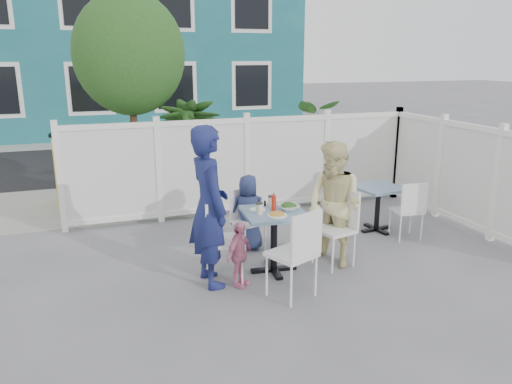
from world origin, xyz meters
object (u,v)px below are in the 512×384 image
object	(u,v)px
toddler	(239,255)
spare_table	(378,197)
man	(209,207)
boy	(248,213)
chair_right	(339,222)
woman	(334,205)
chair_near	(298,248)
chair_left	(217,234)
main_table	(274,225)
chair_back	(246,215)
utility_cabinet	(77,169)

from	to	relation	value
toddler	spare_table	bearing A→B (deg)	-14.72
man	boy	xyz separation A→B (m)	(0.75, 0.86, -0.41)
chair_right	woman	world-z (taller)	woman
man	toddler	bearing A→B (deg)	-130.34
woman	chair_near	bearing A→B (deg)	-71.61
chair_left	chair_near	distance (m)	1.02
main_table	man	distance (m)	0.88
spare_table	chair_back	bearing A→B (deg)	-178.49
utility_cabinet	spare_table	distance (m)	5.28
spare_table	chair_left	bearing A→B (deg)	-161.97
woman	toddler	distance (m)	1.39
utility_cabinet	boy	xyz separation A→B (m)	(2.19, -3.17, -0.09)
chair_right	utility_cabinet	bearing A→B (deg)	23.54
chair_near	boy	world-z (taller)	boy
man	chair_right	bearing A→B (deg)	-95.10
toddler	main_table	bearing A→B (deg)	-12.26
chair_back	chair_right	bearing A→B (deg)	122.19
main_table	chair_back	xyz separation A→B (m)	(-0.09, 0.82, -0.11)
man	chair_near	bearing A→B (deg)	-136.63
chair_back	boy	xyz separation A→B (m)	(0.03, -0.01, 0.04)
utility_cabinet	spare_table	world-z (taller)	utility_cabinet
spare_table	woman	distance (m)	1.54
chair_right	woman	size ratio (longest dim) A/B	0.62
utility_cabinet	man	bearing A→B (deg)	-62.70
chair_right	boy	xyz separation A→B (m)	(-0.92, 0.86, -0.04)
chair_near	woman	world-z (taller)	woman
chair_near	toddler	world-z (taller)	chair_near
woman	boy	xyz separation A→B (m)	(-0.85, 0.84, -0.26)
chair_right	chair_near	world-z (taller)	chair_near
utility_cabinet	chair_left	distance (m)	4.28
chair_left	chair_back	size ratio (longest dim) A/B	1.20
main_table	boy	xyz separation A→B (m)	(-0.06, 0.80, -0.07)
spare_table	man	xyz separation A→B (m)	(-2.82, -0.93, 0.39)
main_table	woman	bearing A→B (deg)	-2.32
spare_table	boy	size ratio (longest dim) A/B	0.70
spare_table	chair_back	xyz separation A→B (m)	(-2.10, -0.06, -0.05)
chair_right	chair_back	size ratio (longest dim) A/B	1.16
chair_back	toddler	distance (m)	1.16
chair_back	boy	bearing A→B (deg)	144.25
chair_near	boy	distance (m)	1.56
chair_left	toddler	size ratio (longest dim) A/B	1.30
chair_near	man	xyz separation A→B (m)	(-0.79, 0.69, 0.34)
chair_left	chair_back	bearing A→B (deg)	153.11
spare_table	toddler	bearing A→B (deg)	-155.92
chair_left	boy	size ratio (longest dim) A/B	0.96
main_table	spare_table	xyz separation A→B (m)	(2.01, 0.87, -0.06)
boy	man	bearing A→B (deg)	69.00
chair_right	chair_near	xyz separation A→B (m)	(-0.88, -0.70, 0.02)
man	toddler	distance (m)	0.65
utility_cabinet	toddler	bearing A→B (deg)	-60.16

